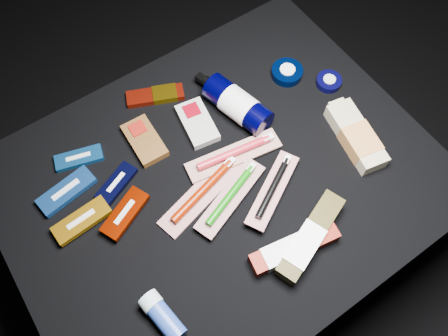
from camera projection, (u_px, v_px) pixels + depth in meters
ground at (222, 232)px, 1.38m from camera, size 3.00×3.00×0.00m
cloth_table at (222, 209)px, 1.20m from camera, size 0.98×0.78×0.40m
luna_bar_0 at (79, 158)px, 1.03m from camera, size 0.12×0.07×0.01m
luna_bar_1 at (67, 191)px, 0.99m from camera, size 0.14×0.07×0.02m
luna_bar_2 at (117, 183)px, 1.00m from camera, size 0.12×0.08×0.01m
luna_bar_3 at (82, 220)px, 0.96m from camera, size 0.13×0.06×0.02m
luna_bar_4 at (125, 213)px, 0.96m from camera, size 0.13×0.09×0.02m
clif_bar_0 at (144, 139)px, 1.05m from camera, size 0.07×0.13×0.02m
clif_bar_1 at (196, 121)px, 1.07m from camera, size 0.09×0.14×0.02m
power_bar at (159, 95)px, 1.11m from camera, size 0.15×0.10×0.02m
lotion_bottle at (238, 104)px, 1.07m from camera, size 0.11×0.23×0.07m
cream_tin_upper at (287, 72)px, 1.14m from camera, size 0.08×0.08×0.03m
cream_tin_lower at (329, 81)px, 1.13m from camera, size 0.07×0.07×0.02m
bodywash_bottle at (356, 137)px, 1.04m from camera, size 0.10×0.20×0.04m
deodorant_stick at (162, 316)px, 0.86m from camera, size 0.06×0.11×0.04m
toothbrush_pack_0 at (204, 191)px, 0.99m from camera, size 0.25×0.12×0.03m
toothbrush_pack_1 at (235, 154)px, 1.03m from camera, size 0.24×0.09×0.03m
toothbrush_pack_2 at (231, 195)px, 0.97m from camera, size 0.22×0.12×0.02m
toothbrush_pack_3 at (273, 188)px, 0.97m from camera, size 0.20×0.14×0.02m
toothpaste_carton_red at (290, 249)px, 0.92m from camera, size 0.20×0.08×0.04m
toothpaste_carton_green at (308, 240)px, 0.92m from camera, size 0.22×0.12×0.04m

